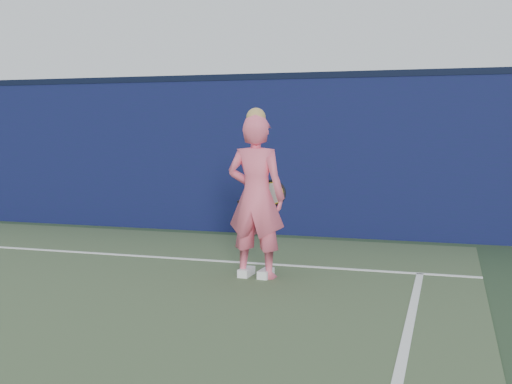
% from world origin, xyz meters
% --- Properties ---
extents(backstop_wall, '(24.00, 0.40, 2.50)m').
position_xyz_m(backstop_wall, '(0.00, 6.50, 1.25)').
color(backstop_wall, '#0C1637').
rests_on(backstop_wall, ground).
extents(wall_cap, '(24.00, 0.42, 0.10)m').
position_xyz_m(wall_cap, '(0.00, 6.50, 2.55)').
color(wall_cap, black).
rests_on(wall_cap, backstop_wall).
extents(player, '(0.71, 0.49, 1.95)m').
position_xyz_m(player, '(2.98, 3.31, 0.94)').
color(player, '#F65F7C').
rests_on(player, ground).
extents(racket, '(0.62, 0.14, 0.33)m').
position_xyz_m(racket, '(3.02, 3.76, 0.93)').
color(racket, black).
rests_on(racket, ground).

